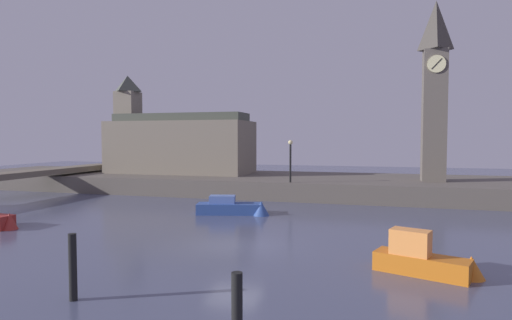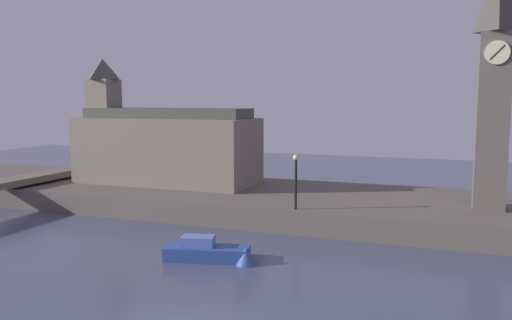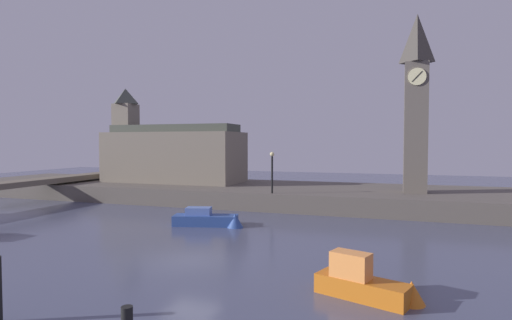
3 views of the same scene
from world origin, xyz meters
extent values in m
plane|color=#474C66|center=(0.00, 0.00, 0.00)|extent=(120.00, 120.00, 0.00)
cube|color=#5B544C|center=(0.00, 20.00, 0.75)|extent=(70.00, 12.00, 1.50)
cube|color=#5B544C|center=(10.78, 18.94, 6.83)|extent=(1.81, 1.81, 10.65)
cylinder|color=beige|center=(10.78, 17.97, 10.89)|extent=(1.38, 0.12, 1.38)
cube|color=black|center=(10.78, 17.90, 10.89)|extent=(0.79, 0.04, 0.85)
pyramid|color=#403A35|center=(10.78, 18.94, 14.13)|extent=(1.99, 1.99, 3.96)
cube|color=slate|center=(-12.93, 21.07, 4.10)|extent=(14.27, 6.19, 5.21)
cube|color=slate|center=(-19.00, 21.07, 5.69)|extent=(2.14, 2.14, 8.38)
pyramid|color=#474C42|center=(-19.00, 21.07, 10.73)|extent=(2.35, 2.35, 1.70)
cube|color=#42473D|center=(-12.93, 21.07, 7.11)|extent=(13.56, 3.71, 0.80)
cylinder|color=black|center=(-0.27, 14.64, 3.01)|extent=(0.16, 0.16, 3.01)
sphere|color=#F2E099|center=(-0.27, 14.64, 4.69)|extent=(0.36, 0.36, 0.36)
cube|color=#2D4C93|center=(-2.98, 7.84, 0.35)|extent=(4.53, 2.42, 0.70)
cube|color=#5B7AC1|center=(-3.50, 7.84, 0.95)|extent=(1.87, 1.36, 0.51)
cone|color=#2D4C93|center=(-0.82, 7.84, 0.38)|extent=(1.53, 1.53, 1.08)
cube|color=orange|center=(8.05, -2.19, 0.36)|extent=(3.50, 2.14, 0.71)
cube|color=#FF9947|center=(7.65, -2.19, 1.18)|extent=(1.55, 1.18, 0.93)
cone|color=orange|center=(9.71, -2.19, 0.39)|extent=(1.25, 1.25, 0.83)
camera|label=1|loc=(6.48, -18.85, 5.02)|focal=30.13mm
camera|label=2|loc=(8.43, -15.29, 8.16)|focal=36.22mm
camera|label=3|loc=(9.05, -17.14, 5.60)|focal=28.65mm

